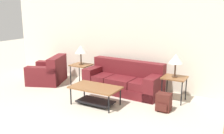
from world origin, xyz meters
name	(u,v)px	position (x,y,z in m)	size (l,w,h in m)	color
wall_back	(141,41)	(0.00, 4.52, 1.30)	(9.16, 0.06, 2.60)	silver
couch	(124,81)	(-0.21, 3.90, 0.30)	(2.11, 0.93, 0.82)	maroon
armchair	(48,73)	(-2.57, 3.56, 0.29)	(1.25, 1.32, 0.80)	maroon
coffee_table	(95,91)	(-0.35, 2.75, 0.32)	(1.14, 0.65, 0.44)	brown
side_table_left	(81,67)	(-1.58, 3.88, 0.54)	(0.55, 0.50, 0.60)	brown
side_table_right	(175,80)	(1.15, 3.88, 0.54)	(0.55, 0.50, 0.60)	brown
table_lamp_left	(81,50)	(-1.58, 3.88, 1.03)	(0.33, 0.33, 0.55)	#472D1E
table_lamp_right	(176,59)	(1.15, 3.88, 1.03)	(0.33, 0.33, 0.55)	#472D1E
backpack	(164,102)	(1.13, 3.18, 0.19)	(0.31, 0.31, 0.40)	#4C1E19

